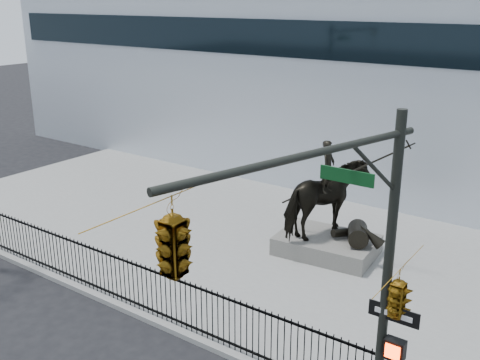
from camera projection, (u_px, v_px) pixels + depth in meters
The scene contains 7 objects.
ground at pixel (121, 340), 14.96m from camera, with size 120.00×120.00×0.00m, color black.
plaza at pixel (264, 247), 20.36m from camera, with size 30.00×12.00×0.15m, color gray.
building at pixel (403, 83), 29.04m from camera, with size 44.00×14.00×9.00m, color silver.
picket_fence at pixel (152, 291), 15.65m from camera, with size 22.10×0.10×1.50m.
statue_plinth at pixel (327, 245), 19.63m from camera, with size 3.33×2.29×0.62m, color #5D5B55.
equestrian_statue at pixel (331, 202), 19.09m from camera, with size 4.25×2.83×3.61m.
traffic_signal_right at pixel (302, 271), 8.34m from camera, with size 2.17×6.86×7.00m.
Camera 1 is at (10.07, -8.65, 8.73)m, focal length 42.00 mm.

